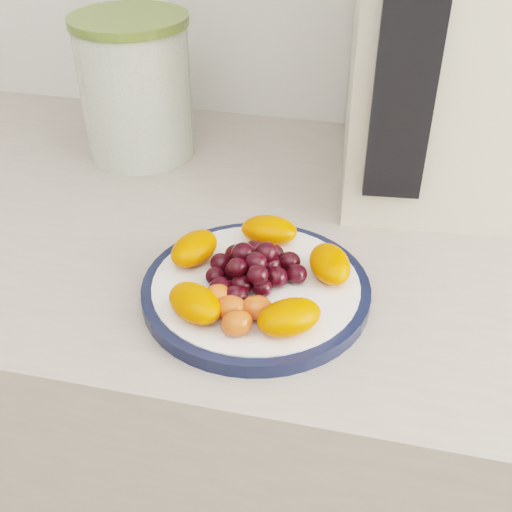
# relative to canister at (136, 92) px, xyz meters

# --- Properties ---
(counter) EXTENTS (3.50, 0.60, 0.90)m
(counter) POSITION_rel_canister_xyz_m (0.18, -0.14, -0.54)
(counter) COLOR #AA9C91
(counter) RESTS_ON floor
(cabinet_face) EXTENTS (3.48, 0.58, 0.84)m
(cabinet_face) POSITION_rel_canister_xyz_m (0.18, -0.14, -0.57)
(cabinet_face) COLOR #927159
(cabinet_face) RESTS_ON floor
(plate_rim) EXTENTS (0.23, 0.23, 0.01)m
(plate_rim) POSITION_rel_canister_xyz_m (0.23, -0.28, -0.08)
(plate_rim) COLOR black
(plate_rim) RESTS_ON counter
(plate_face) EXTENTS (0.21, 0.21, 0.02)m
(plate_face) POSITION_rel_canister_xyz_m (0.23, -0.28, -0.08)
(plate_face) COLOR white
(plate_face) RESTS_ON counter
(canister) EXTENTS (0.16, 0.16, 0.18)m
(canister) POSITION_rel_canister_xyz_m (0.00, 0.00, 0.00)
(canister) COLOR #39571A
(canister) RESTS_ON counter
(canister_lid) EXTENTS (0.16, 0.16, 0.01)m
(canister_lid) POSITION_rel_canister_xyz_m (0.00, 0.00, 0.10)
(canister_lid) COLOR #596B2C
(canister_lid) RESTS_ON canister
(appliance_body) EXTENTS (0.24, 0.31, 0.36)m
(appliance_body) POSITION_rel_canister_xyz_m (0.39, 0.02, 0.09)
(appliance_body) COLOR beige
(appliance_body) RESTS_ON counter
(appliance_panel) EXTENTS (0.06, 0.03, 0.27)m
(appliance_panel) POSITION_rel_canister_xyz_m (0.35, -0.13, 0.10)
(appliance_panel) COLOR black
(appliance_panel) RESTS_ON appliance_body
(fruit_plate) EXTENTS (0.20, 0.19, 0.04)m
(fruit_plate) POSITION_rel_canister_xyz_m (0.23, -0.29, -0.06)
(fruit_plate) COLOR #F94B00
(fruit_plate) RESTS_ON plate_face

